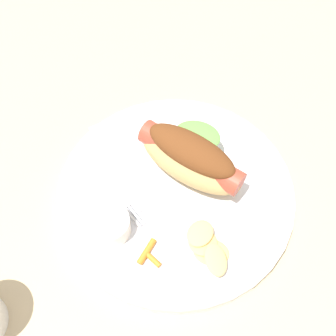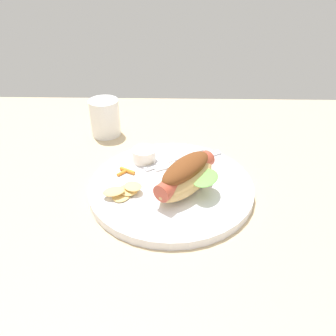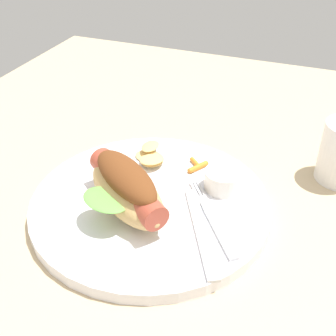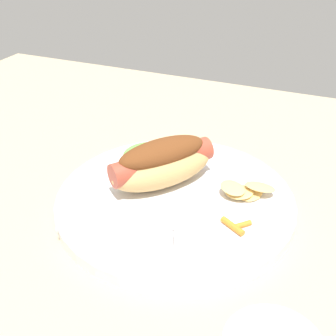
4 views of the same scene
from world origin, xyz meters
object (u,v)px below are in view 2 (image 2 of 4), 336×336
Objects in this scene: carrot_garnish at (126,171)px; sauce_ramekin at (144,155)px; chips_pile at (124,191)px; drinking_cup at (105,118)px; hot_dog at (186,176)px; fork at (176,158)px; knife at (187,161)px; plate at (171,187)px.

sauce_ramekin is at bearing -125.50° from carrot_garnish.
sauce_ramekin is at bearing -103.10° from chips_pile.
drinking_cup is at bearing -69.53° from carrot_garnish.
hot_dog is 1.76× the size of drinking_cup.
sauce_ramekin is 0.64× the size of chips_pile.
chips_pile reaches higher than fork.
sauce_ramekin reaches higher than knife.
knife is at bearing -134.99° from chips_pile.
carrot_garnish is 20.19cm from drinking_cup.
fork is 10.98cm from carrot_garnish.
knife is 4.25× the size of carrot_garnish.
drinking_cup is at bearing -75.55° from fork.
sauce_ramekin is 0.56× the size of drinking_cup.
fork is 2.20cm from knife.
drinking_cup is at bearing -106.04° from hot_dog.
fork is at bearing 140.75° from drinking_cup.
hot_dog is 10.96cm from fork.
hot_dog is 10.17cm from knife.
fork is 1.43× the size of drinking_cup.
plate is 4.01× the size of chips_pile.
carrot_garnish is at bearing -20.87° from plate.
sauce_ramekin is at bearing -54.62° from plate.
chips_pile is (11.21, 11.21, 0.59)cm from knife.
chips_pile is at bearing 106.56° from drinking_cup.
hot_dog is at bearing 143.93° from plate.
plate is at bearing 125.54° from drinking_cup.
plate is at bearing 47.65° from fork.
drinking_cup is at bearing -73.44° from chips_pile.
sauce_ramekin is at bearing 125.63° from drinking_cup.
chips_pile is (8.22, 3.43, 1.57)cm from plate.
plate is 2.47× the size of fork.
fork is 1.63× the size of chips_pile.
sauce_ramekin is 11.61cm from chips_pile.
knife is at bearing 142.64° from drinking_cup.
knife is (-0.35, -9.70, -3.01)cm from hot_dog.
fork is at bearing -152.17° from carrot_garnish.
drinking_cup is (16.72, -13.66, 2.49)cm from fork.
chips_pile is at bearing 22.65° from plate.
hot_dog is at bearing -172.09° from chips_pile.
sauce_ramekin is at bearing -28.53° from knife.
chips_pile is 0.88× the size of drinking_cup.
sauce_ramekin is 6.61cm from fork.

